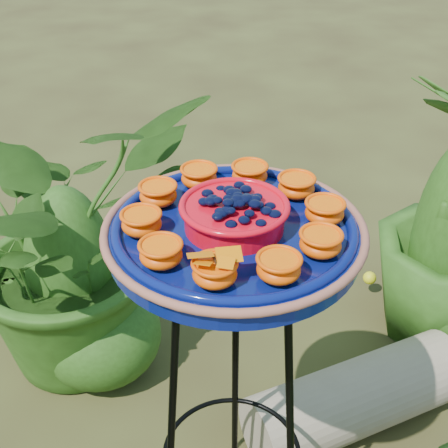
{
  "coord_description": "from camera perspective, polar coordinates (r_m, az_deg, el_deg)",
  "views": [
    {
      "loc": [
        -0.11,
        -1.02,
        1.54
      ],
      "look_at": [
        -0.1,
        -0.12,
        0.95
      ],
      "focal_mm": 50.0,
      "sensor_mm": 36.0,
      "label": 1
    }
  ],
  "objects": [
    {
      "name": "tripod_stand",
      "position": [
        1.36,
        0.79,
        -14.27
      ],
      "size": [
        0.35,
        0.36,
        0.89
      ],
      "rotation": [
        0.0,
        0.0,
        -0.07
      ],
      "color": "black",
      "rests_on": "ground"
    },
    {
      "name": "feeder_dish",
      "position": [
        1.1,
        0.94,
        -0.36
      ],
      "size": [
        0.48,
        0.48,
        0.11
      ],
      "rotation": [
        0.0,
        0.0,
        -0.07
      ],
      "color": "#071154",
      "rests_on": "tripod_stand"
    },
    {
      "name": "driftwood_log",
      "position": [
        1.94,
        11.97,
        -15.31
      ],
      "size": [
        0.69,
        0.47,
        0.22
      ],
      "primitive_type": "cylinder",
      "rotation": [
        0.0,
        1.57,
        0.42
      ],
      "color": "gray",
      "rests_on": "ground"
    },
    {
      "name": "shrub_back_left",
      "position": [
        1.98,
        -14.21,
        -1.14
      ],
      "size": [
        1.09,
        1.09,
        0.92
      ],
      "primitive_type": "imported",
      "rotation": [
        0.0,
        0.0,
        0.8
      ],
      "color": "#234612",
      "rests_on": "ground"
    }
  ]
}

